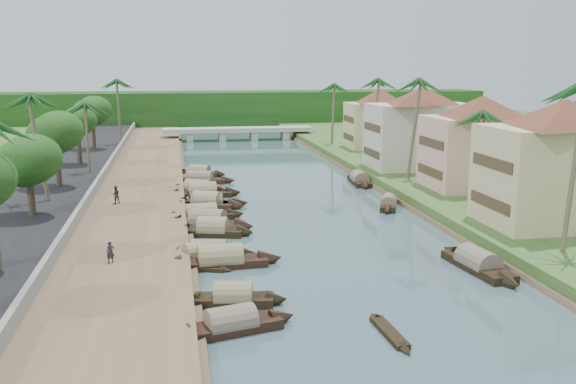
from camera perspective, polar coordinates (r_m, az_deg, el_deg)
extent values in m
plane|color=#3E575D|center=(51.98, 3.41, -4.45)|extent=(220.00, 220.00, 0.00)
cube|color=brown|center=(70.12, -13.33, -0.28)|extent=(10.00, 180.00, 0.80)
cube|color=#305020|center=(76.41, 13.86, 0.79)|extent=(16.00, 180.00, 1.20)
cube|color=black|center=(71.08, -20.19, -0.27)|extent=(8.00, 180.00, 1.40)
cube|color=gray|center=(70.32, -16.78, 0.36)|extent=(0.40, 180.00, 1.10)
cube|color=#153A0F|center=(144.47, -5.41, 7.22)|extent=(120.00, 4.00, 8.00)
cube|color=#153A0F|center=(149.45, -5.57, 7.35)|extent=(120.00, 4.00, 8.00)
cube|color=#153A0F|center=(154.42, -5.72, 7.47)|extent=(120.00, 4.00, 8.00)
cube|color=#A4A499|center=(121.81, -4.49, 5.55)|extent=(28.00, 4.00, 0.80)
cube|color=#A4A499|center=(121.39, -8.73, 4.91)|extent=(1.20, 3.50, 1.80)
cube|color=#A4A499|center=(121.67, -5.89, 4.99)|extent=(1.20, 3.50, 1.80)
cube|color=#A4A499|center=(122.25, -3.08, 5.07)|extent=(1.20, 3.50, 1.80)
cube|color=#A4A499|center=(123.12, -0.29, 5.13)|extent=(1.20, 3.50, 1.80)
cube|color=#C8B786|center=(56.57, 23.05, 1.35)|extent=(12.00, 8.00, 8.00)
pyramid|color=brown|center=(56.00, 23.45, 6.49)|extent=(14.85, 14.85, 2.20)
cube|color=#43331F|center=(53.89, 17.48, -0.89)|extent=(0.10, 6.40, 0.90)
cube|color=#43331F|center=(53.34, 17.68, 2.47)|extent=(0.10, 6.40, 0.90)
cube|color=#D7A198|center=(70.82, 16.71, 3.40)|extent=(11.00, 8.00, 7.50)
pyramid|color=brown|center=(70.36, 16.94, 7.31)|extent=(14.11, 14.11, 2.20)
cube|color=#43331F|center=(68.79, 12.49, 1.81)|extent=(0.10, 6.40, 0.90)
cube|color=#43331F|center=(68.37, 12.59, 4.29)|extent=(0.10, 6.40, 0.90)
cube|color=beige|center=(83.06, 11.79, 4.90)|extent=(13.00, 8.00, 8.00)
pyramid|color=brown|center=(82.67, 11.93, 8.42)|extent=(15.59, 15.59, 2.20)
cube|color=#43331F|center=(81.11, 7.42, 3.47)|extent=(0.10, 6.40, 0.90)
cube|color=#43331F|center=(80.74, 7.48, 5.72)|extent=(0.10, 6.40, 0.90)
cube|color=#C8B786|center=(102.16, 8.14, 5.89)|extent=(10.00, 7.00, 7.00)
pyramid|color=brown|center=(101.84, 8.22, 8.47)|extent=(12.62, 12.62, 2.20)
cube|color=#43331F|center=(100.88, 5.38, 4.89)|extent=(0.10, 5.60, 0.90)
cube|color=#43331F|center=(100.61, 5.41, 6.47)|extent=(0.10, 5.60, 0.90)
cube|color=black|center=(35.15, -5.09, -12.01)|extent=(5.76, 3.10, 0.70)
cone|color=black|center=(36.19, -0.46, -11.12)|extent=(1.93, 1.90, 1.72)
cone|color=black|center=(34.28, -10.01, -12.62)|extent=(1.93, 1.90, 1.72)
cylinder|color=#716854|center=(35.00, -5.10, -11.44)|extent=(4.52, 2.82, 1.78)
cube|color=black|center=(38.84, -4.89, -9.69)|extent=(4.95, 2.41, 0.70)
cone|color=black|center=(38.72, -0.94, -9.58)|extent=(1.61, 1.72, 1.67)
cone|color=black|center=(39.07, -8.80, -9.53)|extent=(1.61, 1.72, 1.67)
cylinder|color=#847254|center=(38.70, -4.90, -9.16)|extent=(3.85, 2.30, 1.76)
cube|color=black|center=(45.97, -6.03, -6.35)|extent=(6.66, 2.33, 0.70)
cone|color=black|center=(46.46, -1.53, -5.99)|extent=(1.96, 1.93, 2.06)
cone|color=black|center=(45.71, -10.61, -6.48)|extent=(1.96, 1.93, 2.06)
cylinder|color=#847254|center=(45.85, -6.04, -5.90)|extent=(5.11, 2.35, 2.13)
cube|color=black|center=(47.82, -7.02, -5.67)|extent=(5.61, 2.58, 0.70)
cone|color=black|center=(47.56, -3.40, -5.60)|extent=(1.78, 1.78, 1.72)
cone|color=black|center=(48.22, -10.58, -5.54)|extent=(1.78, 1.78, 1.72)
cylinder|color=#716854|center=(47.71, -7.03, -5.24)|extent=(4.36, 2.44, 1.79)
cube|color=black|center=(47.49, -7.82, -5.81)|extent=(4.98, 3.08, 0.70)
cone|color=black|center=(48.44, -4.93, -5.31)|extent=(1.77, 1.81, 1.59)
cone|color=black|center=(46.62, -10.83, -6.14)|extent=(1.77, 1.81, 1.59)
cylinder|color=#847254|center=(47.38, -7.83, -5.37)|extent=(3.95, 2.77, 1.66)
cube|color=black|center=(54.25, -6.69, -3.62)|extent=(5.41, 3.25, 0.70)
cone|color=black|center=(53.71, -3.75, -3.63)|extent=(1.92, 2.10, 1.92)
cone|color=black|center=(54.88, -9.58, -3.44)|extent=(1.92, 2.10, 1.92)
cylinder|color=#847254|center=(54.15, -6.70, -3.23)|extent=(4.28, 3.00, 2.04)
cube|color=black|center=(56.66, -7.16, -2.99)|extent=(6.51, 4.32, 0.70)
cone|color=black|center=(55.65, -3.84, -3.10)|extent=(2.40, 2.50, 2.17)
cone|color=black|center=(57.82, -10.36, -2.71)|extent=(2.40, 2.50, 2.17)
cylinder|color=#716854|center=(56.57, -7.17, -2.61)|extent=(5.20, 3.86, 2.28)
cube|color=black|center=(59.77, -7.69, -2.25)|extent=(5.97, 2.24, 0.70)
cone|color=black|center=(60.18, -4.61, -2.01)|extent=(1.79, 1.77, 1.85)
cone|color=black|center=(59.51, -10.82, -2.33)|extent=(1.79, 1.77, 1.85)
cylinder|color=#847254|center=(59.69, -7.70, -1.89)|extent=(4.60, 2.22, 1.92)
cube|color=black|center=(64.76, -7.21, -1.19)|extent=(6.09, 4.37, 0.70)
cone|color=black|center=(63.62, -4.56, -1.28)|extent=(2.34, 2.45, 2.10)
cone|color=black|center=(66.00, -9.76, -0.95)|extent=(2.34, 2.45, 2.10)
cylinder|color=#847254|center=(64.68, -7.21, -0.86)|extent=(4.90, 3.87, 2.22)
cube|color=black|center=(64.49, -7.18, -1.24)|extent=(6.19, 2.18, 0.70)
cone|color=black|center=(64.91, -4.21, -1.02)|extent=(1.83, 1.73, 1.83)
cone|color=black|center=(64.21, -10.19, -1.31)|extent=(1.83, 1.73, 1.83)
cylinder|color=#716854|center=(64.41, -7.19, -0.91)|extent=(4.76, 2.16, 1.89)
cube|color=black|center=(71.97, -7.99, 0.05)|extent=(6.08, 4.39, 0.70)
cone|color=black|center=(70.65, -5.60, -0.04)|extent=(2.29, 2.31, 1.91)
cone|color=black|center=(73.39, -10.29, 0.26)|extent=(2.29, 2.31, 1.91)
cylinder|color=#847254|center=(71.90, -7.99, 0.35)|extent=(4.89, 3.82, 1.99)
cube|color=black|center=(69.93, -7.61, -0.27)|extent=(6.28, 2.36, 0.70)
cone|color=black|center=(70.26, -4.81, -0.09)|extent=(1.87, 1.98, 2.11)
cone|color=black|center=(69.73, -10.43, -0.32)|extent=(1.87, 1.98, 2.11)
cylinder|color=#847254|center=(69.85, -7.61, 0.04)|extent=(4.82, 2.39, 2.21)
cube|color=black|center=(78.36, -7.84, 0.97)|extent=(6.65, 3.36, 0.70)
cone|color=black|center=(77.66, -5.28, 0.99)|extent=(2.16, 2.01, 1.81)
cone|color=black|center=(79.19, -10.36, 1.06)|extent=(2.16, 2.01, 1.81)
cylinder|color=#716854|center=(78.29, -7.85, 1.24)|extent=(5.21, 3.04, 1.85)
cube|color=black|center=(83.24, -7.85, 1.57)|extent=(5.44, 3.67, 0.70)
cone|color=black|center=(82.20, -5.98, 1.55)|extent=(1.99, 2.00, 1.69)
cone|color=black|center=(84.33, -9.68, 1.70)|extent=(1.99, 2.00, 1.69)
cylinder|color=#847254|center=(83.18, -7.86, 1.83)|extent=(4.34, 3.23, 1.76)
cube|color=black|center=(46.85, 16.52, -6.42)|extent=(2.69, 6.94, 0.70)
cone|color=black|center=(49.86, 14.17, -5.13)|extent=(1.94, 2.10, 1.95)
cone|color=black|center=(43.90, 19.21, -7.68)|extent=(1.94, 2.10, 1.95)
cylinder|color=#716854|center=(46.74, 16.54, -5.98)|extent=(2.58, 5.36, 2.00)
cube|color=black|center=(64.72, 8.91, -1.24)|extent=(3.11, 4.99, 0.70)
cone|color=black|center=(67.29, 9.00, -0.69)|extent=(1.76, 1.77, 1.51)
cone|color=black|center=(62.12, 8.83, -1.69)|extent=(1.76, 1.77, 1.51)
cylinder|color=#716854|center=(64.64, 8.93, -0.91)|extent=(2.77, 3.96, 1.57)
cube|color=black|center=(77.60, 6.37, 0.90)|extent=(2.31, 6.42, 0.70)
cone|color=black|center=(80.96, 5.87, 1.40)|extent=(1.76, 1.91, 1.83)
cone|color=black|center=(74.22, 6.91, 0.48)|extent=(1.76, 1.91, 1.83)
cylinder|color=#716854|center=(77.53, 6.37, 1.18)|extent=(2.26, 4.95, 1.87)
cube|color=black|center=(35.20, 8.98, -12.25)|extent=(0.95, 4.07, 0.35)
cone|color=black|center=(37.14, 7.65, -10.92)|extent=(0.79, 1.05, 0.73)
cone|color=black|center=(33.29, 10.48, -13.72)|extent=(0.79, 1.05, 0.73)
cube|color=black|center=(45.30, -7.72, -6.79)|extent=(3.40, 1.82, 0.35)
cone|color=black|center=(44.79, -5.40, -6.95)|extent=(1.04, 0.98, 0.74)
cone|color=black|center=(45.87, -9.99, -6.63)|extent=(1.04, 0.98, 0.74)
cube|color=black|center=(71.92, -9.20, -0.08)|extent=(3.80, 2.75, 0.35)
cone|color=black|center=(70.83, -7.64, -0.21)|extent=(1.26, 1.20, 0.79)
cone|color=black|center=(73.07, -10.70, 0.05)|extent=(1.26, 1.20, 0.79)
cylinder|color=brown|center=(48.12, 23.88, 1.93)|extent=(1.02, 0.36, 11.73)
cylinder|color=brown|center=(62.59, 16.40, 2.94)|extent=(1.04, 0.36, 8.59)
sphere|color=#194C1D|center=(62.16, 16.61, 6.70)|extent=(3.20, 3.20, 3.20)
cylinder|color=brown|center=(75.05, 10.93, 5.54)|extent=(1.50, 0.36, 11.27)
sphere|color=#194C1D|center=(74.72, 11.09, 9.68)|extent=(3.20, 3.20, 3.20)
cylinder|color=brown|center=(92.41, 7.51, 6.57)|extent=(1.48, 0.36, 10.89)
sphere|color=#194C1D|center=(92.14, 7.59, 9.82)|extent=(3.20, 3.20, 3.20)
cylinder|color=brown|center=(64.16, -21.02, 3.66)|extent=(1.50, 0.36, 9.97)
sphere|color=#194C1D|center=(63.76, -21.33, 7.93)|extent=(3.20, 3.20, 3.20)
cylinder|color=brown|center=(80.05, -17.40, 4.61)|extent=(0.41, 0.36, 8.20)
sphere|color=#194C1D|center=(79.72, -17.57, 7.42)|extent=(3.20, 3.20, 3.20)
cylinder|color=brown|center=(106.64, 3.98, 6.93)|extent=(0.69, 0.36, 9.73)
sphere|color=#194C1D|center=(106.39, 4.01, 9.44)|extent=(3.20, 3.20, 3.20)
cylinder|color=brown|center=(108.35, -14.77, 6.91)|extent=(0.61, 0.36, 10.27)
sphere|color=#194C1D|center=(108.12, -14.90, 9.51)|extent=(3.20, 3.20, 3.20)
cylinder|color=#4D3E2C|center=(58.85, -21.87, -0.41)|extent=(0.60, 0.60, 3.23)
ellipsoid|color=#153A0F|center=(58.35, -22.09, 2.56)|extent=(5.00, 5.00, 4.11)
cylinder|color=#4D3E2C|center=(71.90, -19.75, 1.98)|extent=(0.60, 0.60, 3.86)
ellipsoid|color=#153A0F|center=(71.44, -19.95, 4.90)|extent=(5.14, 5.14, 4.23)
cylinder|color=#4D3E2C|center=(87.30, -18.07, 3.57)|extent=(0.60, 0.60, 3.71)
ellipsoid|color=#153A0F|center=(86.93, -18.21, 5.89)|extent=(4.40, 4.40, 3.62)
cylinder|color=#4D3E2C|center=(102.84, -16.90, 4.77)|extent=(0.60, 0.60, 3.89)
ellipsoid|color=#153A0F|center=(102.51, -17.01, 6.84)|extent=(5.20, 5.20, 4.28)
cylinder|color=#4D3E2C|center=(87.94, 14.06, 3.60)|extent=(0.60, 0.60, 3.37)
ellipsoid|color=#153A0F|center=(87.58, 14.16, 5.69)|extent=(4.28, 4.28, 3.52)
imported|color=#27262E|center=(45.36, -15.50, -5.18)|extent=(0.63, 0.51, 1.49)
imported|color=#343024|center=(64.39, -15.08, -0.22)|extent=(1.01, 0.89, 1.74)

